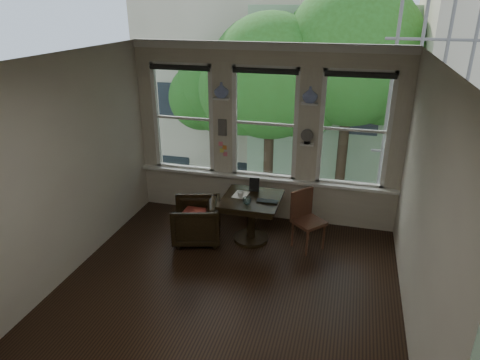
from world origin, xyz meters
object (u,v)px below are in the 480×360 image
(armchair_left, at_px, (196,221))
(laptop, at_px, (267,203))
(table, at_px, (251,219))
(mug, at_px, (241,195))
(side_chair_right, at_px, (309,222))

(armchair_left, relative_size, laptop, 2.32)
(table, distance_m, mug, 0.46)
(side_chair_right, bearing_deg, table, 132.22)
(side_chair_right, distance_m, mug, 1.13)
(side_chair_right, bearing_deg, laptop, 143.82)
(laptop, relative_size, mug, 3.16)
(laptop, bearing_deg, armchair_left, -175.07)
(armchair_left, distance_m, side_chair_right, 1.78)
(table, height_order, laptop, laptop)
(side_chair_right, bearing_deg, armchair_left, 139.36)
(armchair_left, xyz_separation_m, mug, (0.68, 0.20, 0.45))
(table, bearing_deg, armchair_left, -165.13)
(mug, bearing_deg, laptop, -14.07)
(armchair_left, distance_m, mug, 0.84)
(laptop, xyz_separation_m, mug, (-0.44, 0.11, 0.03))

